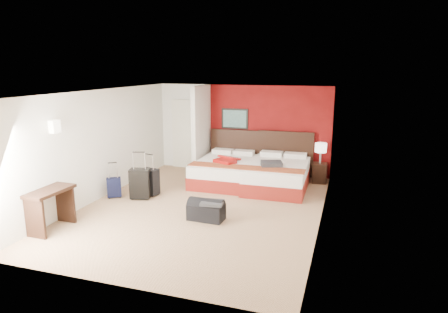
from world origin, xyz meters
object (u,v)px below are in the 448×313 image
at_px(nightstand, 319,173).
at_px(table_lamp, 320,153).
at_px(bed_left, 225,171).
at_px(desk, 51,210).
at_px(bed_right, 277,176).
at_px(red_suitcase_open, 227,160).
at_px(suitcase_charcoal, 150,183).
at_px(suitcase_navy, 114,188).
at_px(suitcase_black, 140,185).
at_px(duffel_bag, 206,211).

height_order(nightstand, table_lamp, table_lamp).
distance_m(bed_left, desk, 4.50).
bearing_deg(nightstand, bed_right, -143.72).
height_order(red_suitcase_open, table_lamp, table_lamp).
relative_size(red_suitcase_open, desk, 0.76).
bearing_deg(suitcase_charcoal, suitcase_navy, -134.88).
height_order(bed_left, suitcase_navy, bed_left).
relative_size(red_suitcase_open, table_lamp, 1.34).
bearing_deg(table_lamp, suitcase_charcoal, -148.46).
relative_size(nightstand, desk, 0.55).
height_order(table_lamp, suitcase_navy, table_lamp).
bearing_deg(red_suitcase_open, suitcase_black, -107.83).
bearing_deg(desk, table_lamp, 48.01).
xyz_separation_m(red_suitcase_open, suitcase_charcoal, (-1.47, -1.45, -0.34)).
bearing_deg(table_lamp, suitcase_black, -145.52).
bearing_deg(desk, suitcase_charcoal, 74.06).
xyz_separation_m(table_lamp, suitcase_charcoal, (-3.76, -2.31, -0.48)).
distance_m(bed_right, suitcase_black, 3.39).
relative_size(bed_left, desk, 2.11).
relative_size(bed_left, bed_right, 0.96).
relative_size(bed_right, table_lamp, 3.88).
xyz_separation_m(bed_left, nightstand, (2.39, 0.76, -0.04)).
distance_m(bed_left, duffel_bag, 2.65).
bearing_deg(table_lamp, suitcase_navy, -148.44).
relative_size(table_lamp, suitcase_black, 0.79).
distance_m(nightstand, duffel_bag, 3.89).
bearing_deg(bed_left, suitcase_black, -128.14).
height_order(suitcase_navy, duffel_bag, suitcase_navy).
bearing_deg(duffel_bag, bed_left, 102.37).
distance_m(nightstand, table_lamp, 0.53).
relative_size(red_suitcase_open, suitcase_black, 1.06).
bearing_deg(bed_right, desk, -133.56).
relative_size(suitcase_charcoal, desk, 0.65).
bearing_deg(bed_left, desk, -118.96).
relative_size(table_lamp, suitcase_navy, 1.21).
relative_size(bed_right, suitcase_charcoal, 3.42).
bearing_deg(suitcase_black, desk, -123.50).
distance_m(bed_left, nightstand, 2.51).
bearing_deg(duffel_bag, suitcase_charcoal, 152.44).
xyz_separation_m(duffel_bag, desk, (-2.60, -1.35, 0.21)).
bearing_deg(duffel_bag, red_suitcase_open, 100.53).
bearing_deg(suitcase_navy, suitcase_black, -24.57).
distance_m(suitcase_black, duffel_bag, 2.04).
distance_m(suitcase_charcoal, suitcase_navy, 0.83).
relative_size(bed_left, suitcase_charcoal, 3.27).
bearing_deg(nightstand, red_suitcase_open, -163.22).
height_order(red_suitcase_open, duffel_bag, red_suitcase_open).
xyz_separation_m(bed_right, nightstand, (0.97, 0.82, -0.05)).
relative_size(suitcase_navy, duffel_bag, 0.62).
relative_size(red_suitcase_open, duffel_bag, 1.01).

